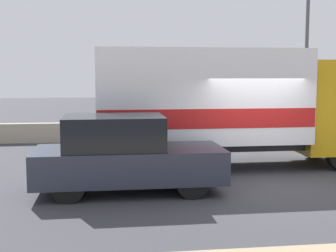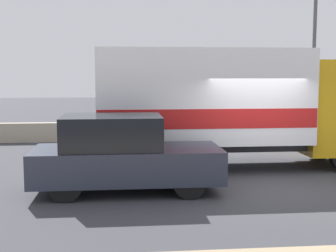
# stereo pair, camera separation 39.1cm
# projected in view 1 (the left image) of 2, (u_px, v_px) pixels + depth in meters

# --- Properties ---
(ground_plane) EXTENTS (80.00, 80.00, 0.00)m
(ground_plane) POSITION_uv_depth(u_px,v_px,m) (268.00, 185.00, 11.08)
(ground_plane) COLOR #38383D
(stone_wall_backdrop) EXTENTS (60.00, 0.35, 0.73)m
(stone_wall_backdrop) POSITION_uv_depth(u_px,v_px,m) (202.00, 130.00, 18.59)
(stone_wall_backdrop) COLOR #A39984
(stone_wall_backdrop) RESTS_ON ground_plane
(street_lamp) EXTENTS (0.56, 0.28, 6.24)m
(street_lamp) POSITION_uv_depth(u_px,v_px,m) (307.00, 46.00, 18.24)
(street_lamp) COLOR #4C4C51
(street_lamp) RESTS_ON ground_plane
(box_truck) EXTENTS (7.60, 2.57, 3.26)m
(box_truck) POSITION_uv_depth(u_px,v_px,m) (226.00, 103.00, 12.96)
(box_truck) COLOR gold
(box_truck) RESTS_ON ground_plane
(car_hatchback) EXTENTS (4.15, 1.75, 1.71)m
(car_hatchback) POSITION_uv_depth(u_px,v_px,m) (125.00, 155.00, 10.32)
(car_hatchback) COLOR #282D3D
(car_hatchback) RESTS_ON ground_plane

